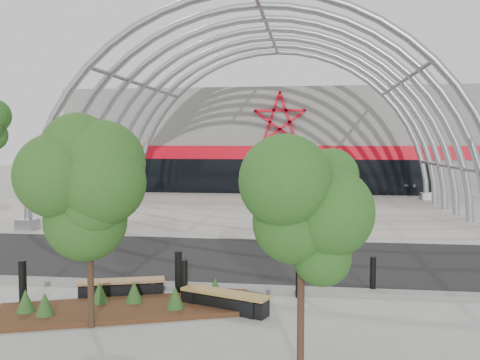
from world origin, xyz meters
name	(u,v)px	position (x,y,z in m)	size (l,w,h in m)	color
ground	(220,287)	(0.00, 0.00, 0.00)	(140.00, 140.00, 0.00)	gray
road	(238,259)	(0.00, 3.50, 0.01)	(140.00, 7.00, 0.02)	black
forecourt	(268,212)	(0.00, 15.50, 0.02)	(60.00, 17.00, 0.04)	#A6A097
kerb	(218,288)	(0.00, -0.25, 0.06)	(60.00, 0.50, 0.12)	slate
arena_building	(285,141)	(0.00, 33.45, 3.99)	(34.00, 15.24, 8.00)	slate
vault_canopy	(268,212)	(0.00, 15.50, 0.02)	(20.80, 15.80, 20.36)	#92979C
planting_bed	(126,305)	(-1.79, -2.29, 0.15)	(6.14, 3.70, 0.62)	#3E2213
street_tree_0	(89,185)	(-2.14, -3.41, 3.00)	(1.83, 1.83, 4.17)	black
street_tree_1	(302,218)	(2.25, -5.00, 2.63)	(1.55, 1.55, 3.66)	#311A14
bench_0	(122,289)	(-2.28, -1.23, 0.22)	(2.17, 1.09, 0.45)	black
bench_1	(225,302)	(0.46, -1.96, 0.22)	(2.18, 1.22, 0.45)	black
bollard_0	(23,284)	(-4.25, -2.39, 0.57)	(0.18, 0.18, 1.13)	black
bollard_1	(184,281)	(-0.62, -1.46, 0.52)	(0.17, 0.17, 1.05)	black
bollard_2	(178,273)	(-0.91, -0.88, 0.57)	(0.18, 0.18, 1.13)	black
bollard_3	(299,277)	(2.12, -0.65, 0.51)	(0.16, 0.16, 1.03)	black
bollard_4	(373,275)	(3.99, -0.01, 0.47)	(0.15, 0.15, 0.94)	black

